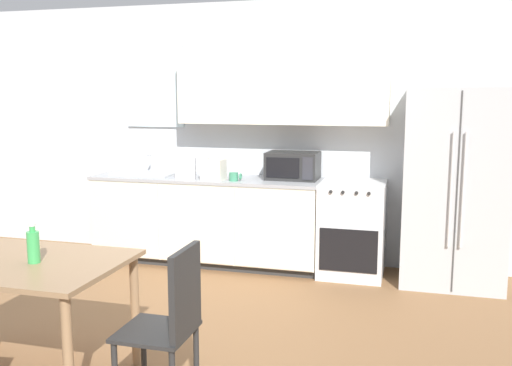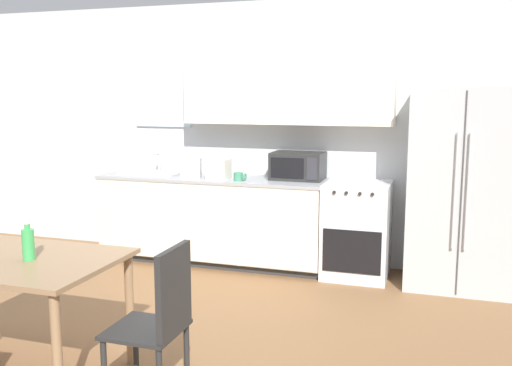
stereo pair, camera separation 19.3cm
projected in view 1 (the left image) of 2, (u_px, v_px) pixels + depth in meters
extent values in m
plane|color=olive|center=(193.00, 326.00, 4.36)|extent=(12.00, 12.00, 0.00)
cube|color=silver|center=(260.00, 133.00, 6.02)|extent=(12.00, 0.06, 2.70)
cube|color=silver|center=(155.00, 86.00, 6.22)|extent=(0.67, 0.04, 0.88)
cube|color=silver|center=(282.00, 86.00, 5.69)|extent=(2.12, 0.32, 0.77)
cube|color=#333333|center=(209.00, 257.00, 6.05)|extent=(2.37, 0.58, 0.08)
cube|color=silver|center=(207.00, 218.00, 5.95)|extent=(2.37, 0.64, 0.80)
cube|color=silver|center=(124.00, 220.00, 5.85)|extent=(0.77, 0.01, 0.78)
cube|color=silver|center=(196.00, 224.00, 5.64)|extent=(0.77, 0.01, 0.78)
cube|color=silver|center=(273.00, 229.00, 5.43)|extent=(0.77, 0.01, 0.78)
cube|color=#9EA0A5|center=(207.00, 178.00, 5.89)|extent=(2.39, 0.66, 0.03)
cube|color=white|center=(352.00, 228.00, 5.56)|extent=(0.62, 0.64, 0.92)
cube|color=black|center=(348.00, 251.00, 5.27)|extent=(0.54, 0.01, 0.40)
cylinder|color=#262626|center=(331.00, 192.00, 5.22)|extent=(0.03, 0.02, 0.03)
cylinder|color=#262626|center=(343.00, 192.00, 5.20)|extent=(0.03, 0.02, 0.03)
cylinder|color=#262626|center=(356.00, 193.00, 5.16)|extent=(0.03, 0.02, 0.03)
cylinder|color=#262626|center=(369.00, 194.00, 5.13)|extent=(0.03, 0.02, 0.03)
cube|color=silver|center=(454.00, 188.00, 5.22)|extent=(0.91, 0.68, 1.81)
cube|color=#3F3F3F|center=(457.00, 194.00, 4.89)|extent=(0.01, 0.01, 1.75)
cylinder|color=silver|center=(451.00, 190.00, 4.87)|extent=(0.02, 0.02, 1.00)
cylinder|color=silver|center=(463.00, 190.00, 4.85)|extent=(0.02, 0.02, 1.00)
cube|color=#B7BABC|center=(145.00, 174.00, 6.07)|extent=(0.65, 0.41, 0.02)
cylinder|color=silver|center=(151.00, 162.00, 6.21)|extent=(0.02, 0.02, 0.19)
cylinder|color=silver|center=(148.00, 155.00, 6.13)|extent=(0.02, 0.14, 0.02)
cube|color=#282828|center=(293.00, 166.00, 5.72)|extent=(0.51, 0.38, 0.27)
cube|color=black|center=(283.00, 168.00, 5.56)|extent=(0.33, 0.01, 0.20)
cube|color=#2D2D33|center=(308.00, 169.00, 5.49)|extent=(0.10, 0.01, 0.22)
cylinder|color=#3F8C66|center=(234.00, 177.00, 5.61)|extent=(0.09, 0.09, 0.08)
torus|color=#3F8C66|center=(240.00, 177.00, 5.59)|extent=(0.02, 0.07, 0.07)
cube|color=white|center=(186.00, 168.00, 5.77)|extent=(0.23, 0.22, 0.20)
sphere|color=white|center=(185.00, 156.00, 5.75)|extent=(0.13, 0.13, 0.11)
cube|color=silver|center=(214.00, 170.00, 5.67)|extent=(0.22, 0.19, 0.21)
sphere|color=silver|center=(213.00, 157.00, 5.65)|extent=(0.12, 0.12, 0.12)
cube|color=#997551|center=(20.00, 263.00, 3.41)|extent=(1.22, 0.86, 0.03)
cylinder|color=#997551|center=(68.00, 362.00, 2.97)|extent=(0.06, 0.06, 0.74)
cylinder|color=#997551|center=(135.00, 311.00, 3.68)|extent=(0.06, 0.06, 0.74)
cube|color=#282828|center=(156.00, 331.00, 3.19)|extent=(0.40, 0.40, 0.02)
cube|color=#282828|center=(185.00, 291.00, 3.11)|extent=(0.04, 0.37, 0.48)
cylinder|color=#282828|center=(144.00, 352.00, 3.44)|extent=(0.03, 0.03, 0.43)
cylinder|color=#282828|center=(196.00, 359.00, 3.34)|extent=(0.03, 0.03, 0.43)
cylinder|color=#3FB259|center=(33.00, 247.00, 3.35)|extent=(0.07, 0.07, 0.19)
cylinder|color=#3FB259|center=(32.00, 229.00, 3.33)|extent=(0.03, 0.03, 0.03)
cylinder|color=white|center=(32.00, 225.00, 3.33)|extent=(0.04, 0.04, 0.02)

